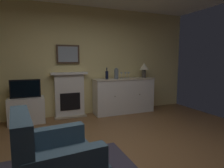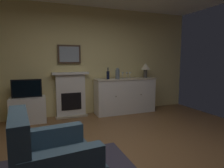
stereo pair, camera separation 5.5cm
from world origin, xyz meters
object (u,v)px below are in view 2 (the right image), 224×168
object	(u,v)px
tv_set	(27,88)
armchair	(50,163)
sideboard_cabinet	(125,95)
tv_cabinet	(28,110)
fireplace_unit	(71,94)
wine_bottle	(108,75)
table_lamp	(145,67)
wine_glass_center	(127,74)
wine_glass_right	(130,74)
framed_picture	(69,54)
vase_decorative	(117,73)
wine_glass_left	(123,74)

from	to	relation	value
tv_set	armchair	size ratio (longest dim) A/B	0.67
sideboard_cabinet	tv_cabinet	size ratio (longest dim) A/B	2.17
fireplace_unit	wine_bottle	size ratio (longest dim) A/B	3.79
table_lamp	wine_bottle	distance (m)	1.10
wine_glass_center	wine_glass_right	xyz separation A→B (m)	(0.11, 0.04, 0.00)
tv_cabinet	armchair	distance (m)	2.70
table_lamp	wine_glass_center	size ratio (longest dim) A/B	2.42
wine_glass_right	tv_cabinet	size ratio (longest dim) A/B	0.22
tv_cabinet	tv_set	xyz separation A→B (m)	(-0.00, -0.02, 0.49)
fireplace_unit	table_lamp	bearing A→B (deg)	-5.05
wine_bottle	armchair	distance (m)	3.16
fireplace_unit	framed_picture	xyz separation A→B (m)	(-0.00, 0.05, 0.98)
sideboard_cabinet	tv_set	distance (m)	2.39
vase_decorative	armchair	distance (m)	3.25
wine_glass_center	wine_glass_right	bearing A→B (deg)	20.47
sideboard_cabinet	tv_set	world-z (taller)	tv_set
framed_picture	sideboard_cabinet	world-z (taller)	framed_picture
fireplace_unit	framed_picture	bearing A→B (deg)	90.00
framed_picture	tv_set	bearing A→B (deg)	-166.69
table_lamp	wine_glass_center	bearing A→B (deg)	-176.40
tv_set	fireplace_unit	bearing A→B (deg)	10.77
table_lamp	wine_glass_center	world-z (taller)	table_lamp
tv_cabinet	armchair	size ratio (longest dim) A/B	0.82
wine_glass_center	armchair	size ratio (longest dim) A/B	0.18
tv_set	wine_glass_left	bearing A→B (deg)	-0.26
wine_glass_left	vase_decorative	distance (m)	0.16
vase_decorative	tv_set	bearing A→B (deg)	178.88
vase_decorative	table_lamp	bearing A→B (deg)	3.38
sideboard_cabinet	vase_decorative	xyz separation A→B (m)	(-0.24, -0.05, 0.60)
wine_bottle	wine_glass_left	size ratio (longest dim) A/B	1.76
table_lamp	tv_set	world-z (taller)	table_lamp
tv_set	framed_picture	bearing A→B (deg)	13.31
framed_picture	tv_cabinet	size ratio (longest dim) A/B	0.73
tv_cabinet	table_lamp	bearing A→B (deg)	-0.29
tv_set	wine_glass_center	bearing A→B (deg)	-0.67
wine_bottle	vase_decorative	distance (m)	0.25
table_lamp	wine_glass_right	bearing A→B (deg)	179.40
wine_glass_center	tv_cabinet	bearing A→B (deg)	178.78
table_lamp	wine_glass_right	world-z (taller)	table_lamp
wine_bottle	armchair	xyz separation A→B (m)	(-1.58, -2.66, -0.64)
sideboard_cabinet	tv_cabinet	xyz separation A→B (m)	(-2.37, 0.02, -0.17)
wine_glass_left	vase_decorative	xyz separation A→B (m)	(-0.16, -0.03, 0.02)
fireplace_unit	wine_glass_right	xyz separation A→B (m)	(1.54, -0.17, 0.49)
fireplace_unit	wine_glass_left	size ratio (longest dim) A/B	6.67
vase_decorative	tv_cabinet	world-z (taller)	vase_decorative
fireplace_unit	tv_cabinet	bearing A→B (deg)	-170.55
sideboard_cabinet	wine_glass_center	world-z (taller)	wine_glass_center
table_lamp	wine_glass_center	distance (m)	0.60
framed_picture	wine_glass_left	xyz separation A→B (m)	(1.32, -0.24, -0.50)
sideboard_cabinet	tv_set	xyz separation A→B (m)	(-2.37, -0.01, 0.32)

